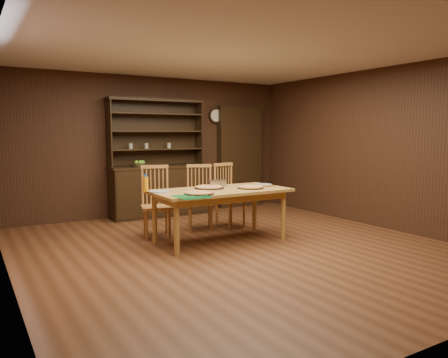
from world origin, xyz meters
TOP-DOWN VIEW (x-y plane):
  - floor at (0.00, 0.00)m, footprint 6.00×6.00m
  - room_shell at (0.00, 0.00)m, footprint 6.00×6.00m
  - china_hutch at (-0.00, 2.75)m, footprint 1.84×0.52m
  - doorway at (1.90, 2.90)m, footprint 1.00×0.18m
  - wall_clock at (1.35, 2.96)m, footprint 0.30×0.05m
  - dining_table at (0.00, 0.48)m, footprint 1.94×0.97m
  - chair_left at (-0.66, 1.26)m, footprint 0.53×0.52m
  - chair_center at (0.14, 1.36)m, footprint 0.55×0.54m
  - chair_right at (0.62, 1.31)m, footprint 0.51×0.49m
  - pizza_left at (-0.49, 0.18)m, footprint 0.39×0.39m
  - pizza_right at (0.44, 0.35)m, footprint 0.38×0.38m
  - pizza_center at (-0.08, 0.66)m, footprint 0.43×0.43m
  - cooling_rack at (-0.68, 0.01)m, footprint 0.44×0.44m
  - plate_left at (-0.85, 0.66)m, footprint 0.28×0.28m
  - plate_right at (0.83, 0.58)m, footprint 0.27×0.27m
  - foil_dish at (0.14, 0.79)m, footprint 0.29×0.25m
  - juice_bottle at (-0.99, 0.80)m, footprint 0.08×0.08m
  - pot_holder_a at (0.78, 0.45)m, footprint 0.23×0.23m
  - pot_holder_b at (0.69, 0.57)m, footprint 0.20×0.20m
  - fruit_bowl at (-0.39, 2.69)m, footprint 0.29×0.29m

SIDE VIEW (x-z plane):
  - floor at x=0.00m, z-range 0.00..0.00m
  - chair_center at x=0.14m, z-range 0.03..1.07m
  - chair_right at x=0.62m, z-range 0.03..1.08m
  - chair_left at x=-0.66m, z-range 0.03..1.10m
  - china_hutch at x=0.00m, z-range -0.49..1.68m
  - dining_table at x=0.00m, z-range 0.30..1.05m
  - pot_holder_b at x=0.69m, z-range 0.75..0.76m
  - pot_holder_a at x=0.78m, z-range 0.75..0.76m
  - cooling_rack at x=-0.68m, z-range 0.75..0.77m
  - plate_left at x=-0.85m, z-range 0.75..0.77m
  - plate_right at x=0.83m, z-range 0.75..0.77m
  - pizza_center at x=-0.08m, z-range 0.75..0.79m
  - pizza_left at x=-0.49m, z-range 0.75..0.79m
  - pizza_right at x=0.44m, z-range 0.75..0.79m
  - foil_dish at x=0.14m, z-range 0.75..0.85m
  - juice_bottle at x=-0.99m, z-range 0.74..0.98m
  - fruit_bowl at x=-0.39m, z-range 0.92..1.04m
  - doorway at x=1.90m, z-range 0.00..2.10m
  - room_shell at x=0.00m, z-range -1.42..4.58m
  - wall_clock at x=1.35m, z-range 1.75..2.05m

